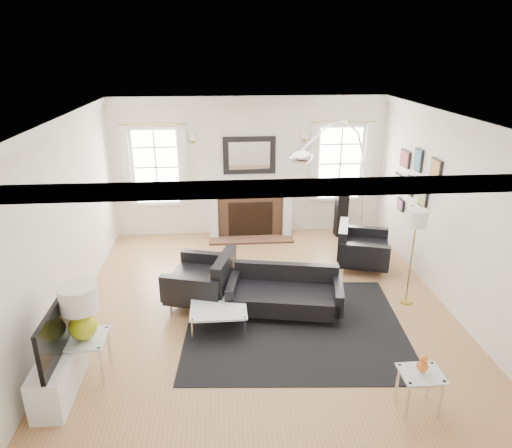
{
  "coord_description": "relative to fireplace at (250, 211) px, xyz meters",
  "views": [
    {
      "loc": [
        -0.59,
        -5.99,
        3.65
      ],
      "look_at": [
        -0.08,
        0.3,
        1.21
      ],
      "focal_mm": 32.0,
      "sensor_mm": 36.0,
      "label": 1
    }
  ],
  "objects": [
    {
      "name": "floor",
      "position": [
        0.0,
        -2.79,
        -0.54
      ],
      "size": [
        6.0,
        6.0,
        0.0
      ],
      "primitive_type": "plane",
      "color": "#A26D44",
      "rests_on": "ground"
    },
    {
      "name": "back_wall",
      "position": [
        0.0,
        0.21,
        0.86
      ],
      "size": [
        5.5,
        0.04,
        2.8
      ],
      "primitive_type": "cube",
      "color": "white",
      "rests_on": "floor"
    },
    {
      "name": "front_wall",
      "position": [
        0.0,
        -5.79,
        0.86
      ],
      "size": [
        5.5,
        0.04,
        2.8
      ],
      "primitive_type": "cube",
      "color": "white",
      "rests_on": "floor"
    },
    {
      "name": "left_wall",
      "position": [
        -2.75,
        -2.79,
        0.86
      ],
      "size": [
        0.04,
        6.0,
        2.8
      ],
      "primitive_type": "cube",
      "color": "white",
      "rests_on": "floor"
    },
    {
      "name": "right_wall",
      "position": [
        2.75,
        -2.79,
        0.86
      ],
      "size": [
        0.04,
        6.0,
        2.8
      ],
      "primitive_type": "cube",
      "color": "white",
      "rests_on": "floor"
    },
    {
      "name": "ceiling",
      "position": [
        0.0,
        -2.79,
        2.26
      ],
      "size": [
        5.5,
        6.0,
        0.02
      ],
      "primitive_type": "cube",
      "color": "white",
      "rests_on": "back_wall"
    },
    {
      "name": "crown_molding",
      "position": [
        0.0,
        -2.79,
        2.2
      ],
      "size": [
        5.5,
        6.0,
        0.12
      ],
      "primitive_type": "cube",
      "color": "white",
      "rests_on": "back_wall"
    },
    {
      "name": "fireplace",
      "position": [
        0.0,
        0.0,
        0.0
      ],
      "size": [
        1.7,
        0.69,
        1.11
      ],
      "color": "white",
      "rests_on": "floor"
    },
    {
      "name": "mantel_mirror",
      "position": [
        0.0,
        0.16,
        1.11
      ],
      "size": [
        1.05,
        0.07,
        0.75
      ],
      "color": "black",
      "rests_on": "back_wall"
    },
    {
      "name": "window_left",
      "position": [
        -1.85,
        0.16,
        0.92
      ],
      "size": [
        1.24,
        0.15,
        1.62
      ],
      "color": "white",
      "rests_on": "back_wall"
    },
    {
      "name": "window_right",
      "position": [
        1.85,
        0.16,
        0.92
      ],
      "size": [
        1.24,
        0.15,
        1.62
      ],
      "color": "white",
      "rests_on": "back_wall"
    },
    {
      "name": "gallery_wall",
      "position": [
        2.72,
        -1.5,
        0.99
      ],
      "size": [
        0.04,
        1.73,
        1.29
      ],
      "color": "black",
      "rests_on": "right_wall"
    },
    {
      "name": "tv_unit",
      "position": [
        -2.44,
        -4.49,
        -0.21
      ],
      "size": [
        0.35,
        1.0,
        1.09
      ],
      "color": "white",
      "rests_on": "floor"
    },
    {
      "name": "area_rug",
      "position": [
        0.39,
        -3.38,
        -0.54
      ],
      "size": [
        3.18,
        2.72,
        0.01
      ],
      "primitive_type": "cube",
      "rotation": [
        0.0,
        0.0,
        -0.08
      ],
      "color": "black",
      "rests_on": "floor"
    },
    {
      "name": "sofa",
      "position": [
        0.31,
        -2.97,
        -0.25
      ],
      "size": [
        1.75,
        1.05,
        0.54
      ],
      "color": "black",
      "rests_on": "floor"
    },
    {
      "name": "armchair_left",
      "position": [
        -0.88,
        -2.65,
        -0.17
      ],
      "size": [
        1.13,
        1.2,
        0.67
      ],
      "color": "black",
      "rests_on": "floor"
    },
    {
      "name": "armchair_right",
      "position": [
        1.82,
        -1.64,
        -0.18
      ],
      "size": [
        1.08,
        1.16,
        0.64
      ],
      "color": "black",
      "rests_on": "floor"
    },
    {
      "name": "coffee_table",
      "position": [
        -0.67,
        -3.3,
        -0.23
      ],
      "size": [
        0.77,
        0.77,
        0.34
      ],
      "color": "silver",
      "rests_on": "floor"
    },
    {
      "name": "side_table_left",
      "position": [
        -2.2,
        -4.22,
        -0.12
      ],
      "size": [
        0.48,
        0.48,
        0.53
      ],
      "color": "silver",
      "rests_on": "floor"
    },
    {
      "name": "nesting_table",
      "position": [
        1.45,
        -5.05,
        -0.17
      ],
      "size": [
        0.44,
        0.37,
        0.48
      ],
      "color": "silver",
      "rests_on": "floor"
    },
    {
      "name": "gourd_lamp",
      "position": [
        -2.2,
        -4.22,
        0.38
      ],
      "size": [
        0.42,
        0.42,
        0.68
      ],
      "color": "#ACBA17",
      "rests_on": "side_table_left"
    },
    {
      "name": "orange_vase",
      "position": [
        1.45,
        -5.05,
        0.05
      ],
      "size": [
        0.12,
        0.12,
        0.2
      ],
      "color": "orange",
      "rests_on": "nesting_table"
    },
    {
      "name": "arc_floor_lamp",
      "position": [
        1.44,
        -1.11,
        0.86
      ],
      "size": [
        1.83,
        1.69,
        2.59
      ],
      "color": "white",
      "rests_on": "floor"
    },
    {
      "name": "stick_floor_lamp",
      "position": [
        2.2,
        -2.88,
        0.76
      ],
      "size": [
        0.3,
        0.3,
        1.5
      ],
      "color": "#B1993D",
      "rests_on": "floor"
    },
    {
      "name": "speaker_tower",
      "position": [
        1.87,
        -0.14,
        0.02
      ],
      "size": [
        0.24,
        0.24,
        1.13
      ],
      "primitive_type": "cube",
      "rotation": [
        0.0,
        0.0,
        0.06
      ],
      "color": "black",
      "rests_on": "floor"
    }
  ]
}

